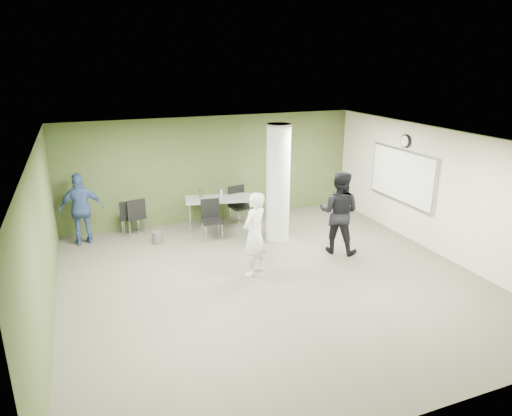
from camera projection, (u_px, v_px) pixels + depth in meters
name	position (u px, v px, depth m)	size (l,w,h in m)	color
floor	(272.00, 280.00, 9.09)	(8.00, 8.00, 0.00)	#545242
ceiling	(274.00, 140.00, 8.22)	(8.00, 8.00, 0.00)	white
wall_back	(214.00, 169.00, 12.19)	(8.00, 0.02, 2.80)	#485226
wall_left	(43.00, 243.00, 7.27)	(0.02, 8.00, 2.80)	#485226
wall_right_cream	(439.00, 192.00, 10.04)	(0.02, 8.00, 2.80)	beige
column	(278.00, 183.00, 10.77)	(0.56, 0.56, 2.80)	silver
whiteboard	(402.00, 176.00, 11.04)	(0.05, 2.30, 1.30)	silver
wall_clock	(405.00, 141.00, 10.78)	(0.06, 0.32, 0.32)	black
folding_table	(219.00, 200.00, 11.70)	(1.82, 1.07, 1.06)	#999A94
wastebasket	(158.00, 238.00, 10.87)	(0.24, 0.24, 0.28)	#4C4C4C
chair_back_left	(135.00, 214.00, 11.23)	(0.58, 0.58, 0.96)	black
chair_back_right	(129.00, 215.00, 11.28)	(0.49, 0.49, 0.91)	black
chair_table_left	(211.00, 216.00, 11.08)	(0.52, 0.52, 0.97)	black
chair_table_right	(239.00, 202.00, 12.06)	(0.60, 0.60, 1.01)	black
woman_white	(254.00, 234.00, 9.09)	(0.63, 0.42, 1.74)	white
man_black	(339.00, 212.00, 10.17)	(0.92, 0.71, 1.89)	black
man_blue	(81.00, 209.00, 10.65)	(1.01, 0.42, 1.72)	#38528C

